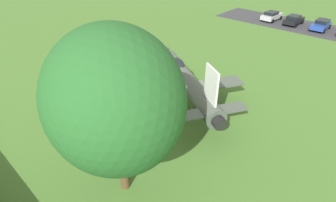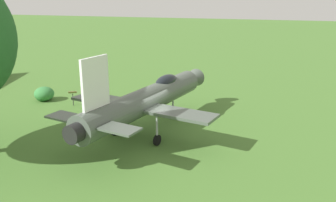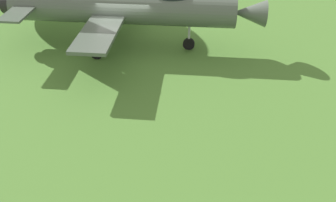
# 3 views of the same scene
# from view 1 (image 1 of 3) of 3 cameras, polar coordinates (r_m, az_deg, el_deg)

# --- Properties ---
(ground_plane) EXTENTS (200.00, 200.00, 0.00)m
(ground_plane) POSITION_cam_1_polar(r_m,az_deg,el_deg) (23.30, 4.06, -0.47)
(ground_plane) COLOR #47722D
(parking_strip) EXTENTS (19.10, 37.43, 0.00)m
(parking_strip) POSITION_cam_1_polar(r_m,az_deg,el_deg) (47.59, 31.94, 12.25)
(parking_strip) COLOR #38383D
(parking_strip) RESTS_ON ground_plane
(display_jet) EXTENTS (9.21, 12.91, 5.25)m
(display_jet) POSITION_cam_1_polar(r_m,az_deg,el_deg) (22.53, 3.95, 4.48)
(display_jet) COLOR #4C564C
(display_jet) RESTS_ON ground_plane
(shade_tree) EXTENTS (6.57, 7.22, 9.55)m
(shade_tree) POSITION_cam_1_polar(r_m,az_deg,el_deg) (12.73, -11.22, 0.22)
(shade_tree) COLOR brown
(shade_tree) RESTS_ON ground_plane
(shrub_near_fence) EXTENTS (1.07, 0.92, 0.71)m
(shrub_near_fence) POSITION_cam_1_polar(r_m,az_deg,el_deg) (23.53, -22.32, -1.74)
(shrub_near_fence) COLOR #235B26
(shrub_near_fence) RESTS_ON ground_plane
(shrub_by_tree) EXTENTS (1.53, 1.49, 1.09)m
(shrub_by_tree) POSITION_cam_1_polar(r_m,az_deg,el_deg) (23.61, -22.47, -1.10)
(shrub_by_tree) COLOR #387F3D
(shrub_by_tree) RESTS_ON ground_plane
(info_plaque) EXTENTS (0.72, 0.64, 1.14)m
(info_plaque) POSITION_cam_1_polar(r_m,az_deg,el_deg) (23.36, -15.73, 0.83)
(info_plaque) COLOR #333333
(info_plaque) RESTS_ON ground_plane
(parked_car_blue) EXTENTS (4.71, 3.24, 1.47)m
(parked_car_blue) POSITION_cam_1_polar(r_m,az_deg,el_deg) (47.86, 29.84, 13.93)
(parked_car_blue) COLOR #23429E
(parked_car_blue) RESTS_ON ground_plane
(parked_car_black) EXTENTS (4.43, 2.99, 1.51)m
(parked_car_black) POSITION_cam_1_polar(r_m,az_deg,el_deg) (48.71, 25.22, 15.40)
(parked_car_black) COLOR black
(parked_car_black) RESTS_ON ground_plane
(parked_car_silver) EXTENTS (4.66, 2.97, 1.48)m
(parked_car_silver) POSITION_cam_1_polar(r_m,az_deg,el_deg) (49.87, 21.23, 16.59)
(parked_car_silver) COLOR #B2B5BA
(parked_car_silver) RESTS_ON ground_plane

